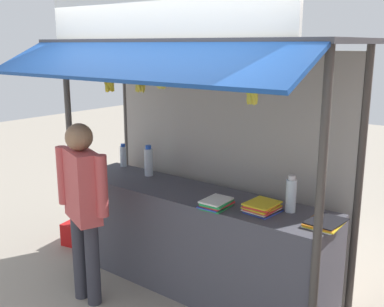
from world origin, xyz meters
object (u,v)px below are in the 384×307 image
Objects in this scene: water_bottle_far_left at (291,195)px; banana_bunch_inner_left at (161,80)px; magazine_stack_mid_right at (216,203)px; plastic_crate at (83,232)px; water_bottle_center at (149,161)px; banana_bunch_rightmost at (252,94)px; banana_bunch_inner_right at (141,83)px; magazine_stack_rear_center at (262,207)px; magazine_stack_front_left at (325,223)px; water_bottle_back_right at (123,156)px; banana_bunch_leftmost at (109,83)px; vendor_person at (82,197)px.

banana_bunch_inner_left is (-0.89, -0.49, 0.87)m from water_bottle_far_left.
plastic_crate is (-1.95, 0.18, -0.83)m from magazine_stack_mid_right.
banana_bunch_rightmost reaches higher than water_bottle_center.
banana_bunch_inner_right is at bearing -160.89° from magazine_stack_mid_right.
water_bottle_center is 1.08× the size of magazine_stack_rear_center.
water_bottle_center is 1.01× the size of banana_bunch_rightmost.
plastic_crate is at bearing 179.97° from magazine_stack_front_left.
plastic_crate is at bearing -150.20° from water_bottle_back_right.
banana_bunch_inner_left is 0.70× the size of plastic_crate.
water_bottle_back_right is 0.87× the size of magazine_stack_rear_center.
magazine_stack_front_left is at bearing 15.18° from banana_bunch_inner_right.
water_bottle_center is 1.12m from magazine_stack_mid_right.
vendor_person is at bearing -89.26° from banana_bunch_leftmost.
banana_bunch_rightmost reaches higher than magazine_stack_rear_center.
water_bottle_back_right is 2.03m from water_bottle_far_left.
magazine_stack_mid_right is at bearing 51.12° from vendor_person.
vendor_person is at bearing -157.62° from magazine_stack_front_left.
water_bottle_back_right is 0.99× the size of banana_bunch_inner_left.
water_bottle_back_right is 0.84× the size of water_bottle_far_left.
magazine_stack_mid_right is 0.96× the size of magazine_stack_rear_center.
banana_bunch_rightmost is at bearing -0.04° from banana_bunch_leftmost.
banana_bunch_rightmost is (0.09, -0.35, 0.91)m from magazine_stack_rear_center.
magazine_stack_front_left is 1.11× the size of banana_bunch_inner_right.
water_bottle_back_right is 1.58m from magazine_stack_mid_right.
magazine_stack_rear_center is at bearing -1.04° from plastic_crate.
magazine_stack_front_left is (0.49, 0.04, -0.02)m from magazine_stack_rear_center.
water_bottle_center is at bearing 162.33° from magazine_stack_mid_right.
banana_bunch_inner_right reaches higher than water_bottle_far_left.
banana_bunch_inner_left is at bearing -0.27° from banana_bunch_leftmost.
water_bottle_back_right reaches higher than magazine_stack_front_left.
vendor_person is (-1.39, -0.35, -0.92)m from banana_bunch_rightmost.
magazine_stack_mid_right is 0.37m from magazine_stack_rear_center.
vendor_person is (-0.97, -0.56, -0.00)m from magazine_stack_mid_right.
water_bottle_far_left is 1.02× the size of banana_bunch_inner_right.
water_bottle_center is at bearing 9.94° from plastic_crate.
magazine_stack_rear_center is at bearing 22.40° from magazine_stack_mid_right.
banana_bunch_leftmost is at bearing -49.64° from water_bottle_back_right.
magazine_stack_rear_center is 1.64m from banana_bunch_leftmost.
water_bottle_far_left is (1.57, -0.06, -0.01)m from water_bottle_center.
water_bottle_back_right is at bearing 144.96° from banana_bunch_inner_right.
vendor_person is 1.48m from plastic_crate.
banana_bunch_inner_left is 0.80× the size of banana_bunch_leftmost.
magazine_stack_rear_center is at bearing 20.30° from banana_bunch_inner_right.
banana_bunch_inner_left is at bearing -153.95° from magazine_stack_rear_center.
water_bottle_far_left is 0.19× the size of vendor_person.
banana_bunch_leftmost is (0.08, -0.55, 0.81)m from water_bottle_center.
banana_bunch_leftmost reaches higher than water_bottle_far_left.
banana_bunch_inner_right reaches higher than water_bottle_back_right.
banana_bunch_leftmost is (-0.37, 0.00, -0.02)m from banana_bunch_inner_right.
water_bottle_back_right is at bearing 150.55° from banana_bunch_inner_left.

